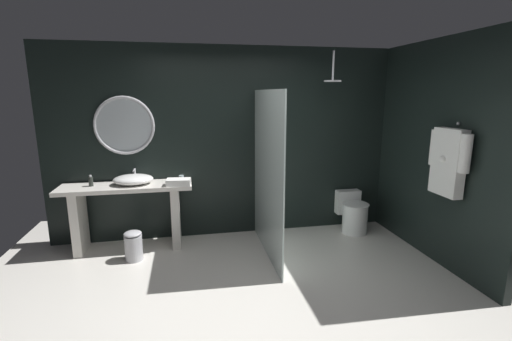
{
  "coord_description": "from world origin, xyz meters",
  "views": [
    {
      "loc": [
        -0.57,
        -2.98,
        1.97
      ],
      "look_at": [
        0.16,
        0.72,
        1.16
      ],
      "focal_mm": 24.95,
      "sensor_mm": 36.0,
      "label": 1
    }
  ],
  "objects_px": {
    "hanging_bathrobe": "(448,160)",
    "round_wall_mirror": "(124,126)",
    "tumbler_cup": "(181,179)",
    "rain_shower_head": "(333,78)",
    "waste_bin": "(134,245)",
    "vessel_sink": "(133,179)",
    "toilet": "(353,214)",
    "folded_hand_towel": "(178,182)",
    "soap_dispenser": "(91,181)"
  },
  "relations": [
    {
      "from": "tumbler_cup",
      "to": "soap_dispenser",
      "type": "xyz_separation_m",
      "value": [
        -1.1,
        0.02,
        0.02
      ]
    },
    {
      "from": "rain_shower_head",
      "to": "waste_bin",
      "type": "distance_m",
      "value": 3.22
    },
    {
      "from": "vessel_sink",
      "to": "round_wall_mirror",
      "type": "relative_size",
      "value": 0.66
    },
    {
      "from": "tumbler_cup",
      "to": "toilet",
      "type": "xyz_separation_m",
      "value": [
        2.42,
        -0.02,
        -0.63
      ]
    },
    {
      "from": "hanging_bathrobe",
      "to": "toilet",
      "type": "distance_m",
      "value": 1.65
    },
    {
      "from": "tumbler_cup",
      "to": "round_wall_mirror",
      "type": "xyz_separation_m",
      "value": [
        -0.69,
        0.22,
        0.68
      ]
    },
    {
      "from": "rain_shower_head",
      "to": "folded_hand_towel",
      "type": "xyz_separation_m",
      "value": [
        -1.98,
        0.04,
        -1.27
      ]
    },
    {
      "from": "vessel_sink",
      "to": "waste_bin",
      "type": "bearing_deg",
      "value": -89.24
    },
    {
      "from": "toilet",
      "to": "folded_hand_towel",
      "type": "relative_size",
      "value": 1.91
    },
    {
      "from": "vessel_sink",
      "to": "round_wall_mirror",
      "type": "xyz_separation_m",
      "value": [
        -0.09,
        0.2,
        0.66
      ]
    },
    {
      "from": "round_wall_mirror",
      "to": "hanging_bathrobe",
      "type": "height_order",
      "value": "round_wall_mirror"
    },
    {
      "from": "rain_shower_head",
      "to": "folded_hand_towel",
      "type": "distance_m",
      "value": 2.35
    },
    {
      "from": "tumbler_cup",
      "to": "waste_bin",
      "type": "bearing_deg",
      "value": -147.82
    },
    {
      "from": "round_wall_mirror",
      "to": "waste_bin",
      "type": "height_order",
      "value": "round_wall_mirror"
    },
    {
      "from": "toilet",
      "to": "waste_bin",
      "type": "height_order",
      "value": "toilet"
    },
    {
      "from": "soap_dispenser",
      "to": "folded_hand_towel",
      "type": "xyz_separation_m",
      "value": [
        1.06,
        -0.16,
        -0.02
      ]
    },
    {
      "from": "toilet",
      "to": "folded_hand_towel",
      "type": "distance_m",
      "value": 2.53
    },
    {
      "from": "round_wall_mirror",
      "to": "waste_bin",
      "type": "xyz_separation_m",
      "value": [
        0.09,
        -0.6,
        -1.39
      ]
    },
    {
      "from": "hanging_bathrobe",
      "to": "waste_bin",
      "type": "height_order",
      "value": "hanging_bathrobe"
    },
    {
      "from": "soap_dispenser",
      "to": "toilet",
      "type": "height_order",
      "value": "soap_dispenser"
    },
    {
      "from": "round_wall_mirror",
      "to": "rain_shower_head",
      "type": "distance_m",
      "value": 2.72
    },
    {
      "from": "soap_dispenser",
      "to": "vessel_sink",
      "type": "bearing_deg",
      "value": 0.8
    },
    {
      "from": "vessel_sink",
      "to": "round_wall_mirror",
      "type": "distance_m",
      "value": 0.7
    },
    {
      "from": "hanging_bathrobe",
      "to": "round_wall_mirror",
      "type": "bearing_deg",
      "value": 157.44
    },
    {
      "from": "vessel_sink",
      "to": "toilet",
      "type": "bearing_deg",
      "value": -0.85
    },
    {
      "from": "round_wall_mirror",
      "to": "hanging_bathrobe",
      "type": "distance_m",
      "value": 3.86
    },
    {
      "from": "vessel_sink",
      "to": "rain_shower_head",
      "type": "distance_m",
      "value": 2.84
    },
    {
      "from": "hanging_bathrobe",
      "to": "folded_hand_towel",
      "type": "height_order",
      "value": "hanging_bathrobe"
    },
    {
      "from": "waste_bin",
      "to": "folded_hand_towel",
      "type": "bearing_deg",
      "value": 22.76
    },
    {
      "from": "waste_bin",
      "to": "tumbler_cup",
      "type": "bearing_deg",
      "value": 32.18
    },
    {
      "from": "waste_bin",
      "to": "hanging_bathrobe",
      "type": "bearing_deg",
      "value": -14.25
    },
    {
      "from": "soap_dispenser",
      "to": "round_wall_mirror",
      "type": "xyz_separation_m",
      "value": [
        0.41,
        0.2,
        0.66
      ]
    },
    {
      "from": "round_wall_mirror",
      "to": "rain_shower_head",
      "type": "height_order",
      "value": "rain_shower_head"
    },
    {
      "from": "tumbler_cup",
      "to": "rain_shower_head",
      "type": "relative_size",
      "value": 0.25
    },
    {
      "from": "vessel_sink",
      "to": "rain_shower_head",
      "type": "xyz_separation_m",
      "value": [
        2.54,
        -0.2,
        1.25
      ]
    },
    {
      "from": "rain_shower_head",
      "to": "toilet",
      "type": "distance_m",
      "value": 1.96
    },
    {
      "from": "vessel_sink",
      "to": "tumbler_cup",
      "type": "xyz_separation_m",
      "value": [
        0.6,
        -0.03,
        -0.01
      ]
    },
    {
      "from": "hanging_bathrobe",
      "to": "folded_hand_towel",
      "type": "distance_m",
      "value": 3.13
    },
    {
      "from": "tumbler_cup",
      "to": "soap_dispenser",
      "type": "relative_size",
      "value": 0.66
    },
    {
      "from": "soap_dispenser",
      "to": "toilet",
      "type": "bearing_deg",
      "value": -0.62
    },
    {
      "from": "toilet",
      "to": "hanging_bathrobe",
      "type": "bearing_deg",
      "value": -70.04
    },
    {
      "from": "vessel_sink",
      "to": "hanging_bathrobe",
      "type": "height_order",
      "value": "hanging_bathrobe"
    },
    {
      "from": "rain_shower_head",
      "to": "waste_bin",
      "type": "relative_size",
      "value": 1.04
    },
    {
      "from": "waste_bin",
      "to": "round_wall_mirror",
      "type": "bearing_deg",
      "value": 98.81
    },
    {
      "from": "rain_shower_head",
      "to": "toilet",
      "type": "xyz_separation_m",
      "value": [
        0.48,
        0.16,
        -1.9
      ]
    },
    {
      "from": "toilet",
      "to": "folded_hand_towel",
      "type": "height_order",
      "value": "folded_hand_towel"
    },
    {
      "from": "tumbler_cup",
      "to": "waste_bin",
      "type": "relative_size",
      "value": 0.26
    },
    {
      "from": "hanging_bathrobe",
      "to": "waste_bin",
      "type": "distance_m",
      "value": 3.73
    },
    {
      "from": "round_wall_mirror",
      "to": "hanging_bathrobe",
      "type": "relative_size",
      "value": 0.94
    },
    {
      "from": "tumbler_cup",
      "to": "rain_shower_head",
      "type": "distance_m",
      "value": 2.33
    }
  ]
}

